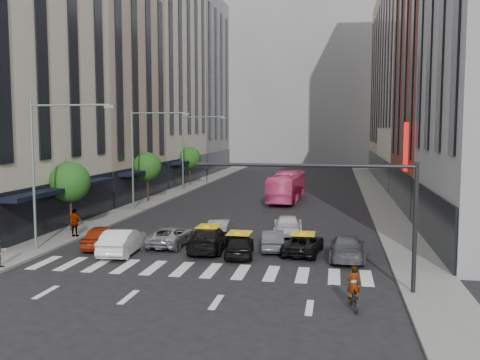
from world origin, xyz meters
The scene contains 33 objects.
ground centered at (0.00, 0.00, 0.00)m, with size 160.00×160.00×0.00m, color black.
sidewalk_left centered at (-11.50, 30.00, 0.07)m, with size 3.00×96.00×0.15m, color slate.
sidewalk_right centered at (11.50, 30.00, 0.07)m, with size 3.00×96.00×0.15m, color slate.
building_left_a centered at (-17.00, 11.00, 14.00)m, with size 8.00×18.00×28.00m, color beige.
building_left_b centered at (-17.00, 28.00, 12.00)m, with size 8.00×16.00×24.00m, color tan.
building_left_c centered at (-17.00, 46.00, 18.00)m, with size 8.00×20.00×36.00m, color beige.
building_left_d centered at (-17.00, 65.00, 15.00)m, with size 8.00×18.00×30.00m, color gray.
building_right_b centered at (17.00, 27.00, 13.00)m, with size 8.00×18.00×26.00m, color brown.
building_right_c centered at (17.00, 46.00, 20.00)m, with size 8.00×20.00×40.00m, color beige.
building_right_d centered at (17.00, 65.00, 14.00)m, with size 8.00×18.00×28.00m, color tan.
building_far centered at (0.00, 85.00, 18.00)m, with size 30.00×10.00×36.00m, color gray.
tree_near centered at (-11.80, 10.00, 3.65)m, with size 2.88×2.88×4.95m.
tree_mid centered at (-11.80, 26.00, 3.65)m, with size 2.88×2.88×4.95m.
tree_far centered at (-11.80, 42.00, 3.65)m, with size 2.88×2.88×4.95m.
streetlamp_near centered at (-10.04, 4.00, 5.90)m, with size 5.38×0.25×9.00m.
streetlamp_mid centered at (-10.04, 20.00, 5.90)m, with size 5.38×0.25×9.00m.
streetlamp_far centered at (-10.04, 36.00, 5.90)m, with size 5.38×0.25×9.00m.
traffic_signal centered at (7.69, -1.00, 4.47)m, with size 10.10×0.20×6.00m.
liberty_sign centered at (12.60, 20.00, 6.00)m, with size 0.30×0.70×4.00m.
car_red centered at (-7.40, 5.58, 0.73)m, with size 1.71×4.26×1.45m, color #99250D.
car_white_front centered at (-5.48, 4.21, 0.77)m, with size 1.64×4.69×1.55m, color silver.
car_silver centered at (-3.35, 6.92, 0.64)m, with size 2.11×4.57×1.27m, color #9C9BA0.
taxi_left centered at (-0.60, 5.97, 0.75)m, with size 2.10×5.17×1.50m, color black.
taxi_center centered at (1.51, 4.87, 0.69)m, with size 1.62×4.03×1.37m, color black.
car_grey_mid centered at (3.24, 6.87, 0.63)m, with size 1.33×3.81×1.26m, color #42454A.
taxi_right centered at (5.15, 6.16, 0.60)m, with size 2.00×4.35×1.21m, color black.
car_grey_curb centered at (7.70, 5.26, 0.70)m, with size 1.97×4.84×1.41m, color #46484F.
car_row2_left centered at (-0.71, 9.78, 0.66)m, with size 1.41×4.03×1.33m, color gray.
car_row2_right centered at (3.72, 11.82, 0.69)m, with size 1.94×4.77×1.38m, color silver.
bus centered at (2.04, 29.38, 1.50)m, with size 2.52×10.79×3.00m, color #F44788.
motorcycle centered at (7.78, -3.33, 0.47)m, with size 0.62×1.79×0.94m, color black.
rider centered at (7.78, -3.33, 1.73)m, with size 0.58×0.38×1.59m, color gray.
pedestrian_far centered at (-10.40, 7.85, 1.10)m, with size 1.12×0.47×1.91m, color gray.
Camera 1 is at (6.98, -25.41, 7.46)m, focal length 40.00 mm.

